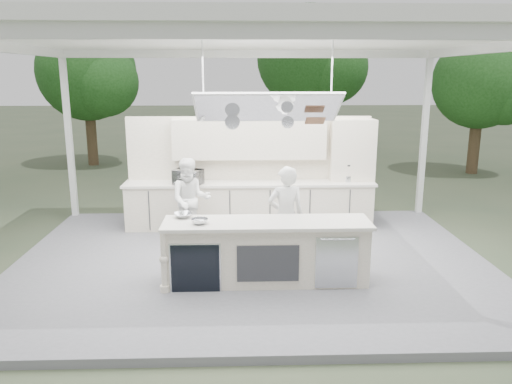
{
  "coord_description": "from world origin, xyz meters",
  "views": [
    {
      "loc": [
        -0.2,
        -8.02,
        3.21
      ],
      "look_at": [
        0.08,
        0.4,
        1.21
      ],
      "focal_mm": 35.0,
      "sensor_mm": 36.0,
      "label": 1
    }
  ],
  "objects_px": {
    "demo_island": "(265,252)",
    "back_counter": "(250,204)",
    "sous_chef": "(191,200)",
    "head_chef": "(286,216)"
  },
  "relations": [
    {
      "from": "back_counter",
      "to": "head_chef",
      "type": "xyz_separation_m",
      "value": [
        0.55,
        -2.11,
        0.35
      ]
    },
    {
      "from": "demo_island",
      "to": "sous_chef",
      "type": "relative_size",
      "value": 1.96
    },
    {
      "from": "demo_island",
      "to": "head_chef",
      "type": "xyz_separation_m",
      "value": [
        0.37,
        0.7,
        0.35
      ]
    },
    {
      "from": "demo_island",
      "to": "back_counter",
      "type": "height_order",
      "value": "same"
    },
    {
      "from": "demo_island",
      "to": "head_chef",
      "type": "bearing_deg",
      "value": 62.25
    },
    {
      "from": "head_chef",
      "to": "sous_chef",
      "type": "xyz_separation_m",
      "value": [
        -1.67,
        1.24,
        -0.04
      ]
    },
    {
      "from": "demo_island",
      "to": "back_counter",
      "type": "relative_size",
      "value": 0.61
    },
    {
      "from": "back_counter",
      "to": "head_chef",
      "type": "relative_size",
      "value": 3.06
    },
    {
      "from": "head_chef",
      "to": "sous_chef",
      "type": "relative_size",
      "value": 1.04
    },
    {
      "from": "sous_chef",
      "to": "demo_island",
      "type": "bearing_deg",
      "value": -64.47
    }
  ]
}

